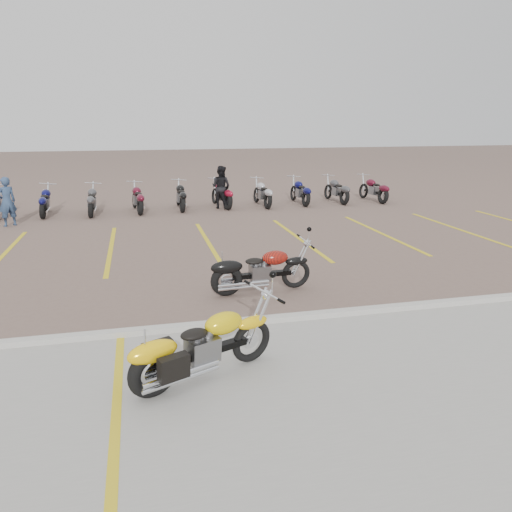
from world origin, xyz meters
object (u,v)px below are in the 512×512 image
at_px(flame_cruiser, 259,272).
at_px(person_a, 7,202).
at_px(person_b, 221,187).
at_px(yellow_cruiser, 200,349).

height_order(flame_cruiser, person_a, person_a).
height_order(person_a, person_b, person_b).
relative_size(yellow_cruiser, person_b, 1.24).
distance_m(yellow_cruiser, person_b, 13.53).
relative_size(person_a, person_b, 0.97).
distance_m(yellow_cruiser, person_a, 12.56).
bearing_deg(person_a, flame_cruiser, 93.90).
distance_m(person_a, person_b, 7.60).
relative_size(flame_cruiser, person_a, 1.30).
bearing_deg(person_b, yellow_cruiser, 119.70).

